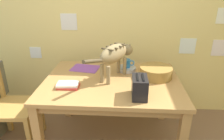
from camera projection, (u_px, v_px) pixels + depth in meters
wall_rear at (108, 14)px, 2.43m from camera, size 4.67×0.11×2.50m
dining_table at (112, 88)px, 1.99m from camera, size 1.29×0.96×0.73m
cat at (115, 54)px, 1.93m from camera, size 0.41×0.62×0.33m
saucer_bowl at (126, 69)px, 2.17m from camera, size 0.20×0.20×0.04m
coffee_mug at (127, 63)px, 2.14m from camera, size 0.12×0.08×0.09m
magazine at (85, 68)px, 2.22m from camera, size 0.32×0.26×0.01m
book_stack at (68, 85)px, 1.80m from camera, size 0.19×0.13×0.04m
wicker_basket at (156, 72)px, 1.99m from camera, size 0.31×0.31×0.11m
toaster at (140, 87)px, 1.63m from camera, size 0.12×0.20×0.18m
wooden_chair_near at (9, 105)px, 2.05m from camera, size 0.45×0.45×0.92m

